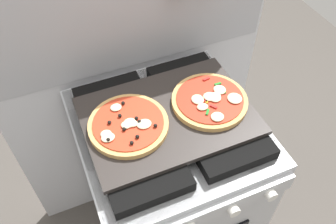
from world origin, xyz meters
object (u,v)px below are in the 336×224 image
(stove, at_px, (168,187))
(pizza_left, at_px, (128,124))
(pizza_right, at_px, (210,100))
(baking_tray, at_px, (168,116))

(stove, distance_m, pizza_left, 0.50)
(pizza_left, relative_size, pizza_right, 1.00)
(stove, relative_size, pizza_left, 3.60)
(baking_tray, relative_size, pizza_left, 2.16)
(baking_tray, bearing_deg, stove, -90.00)
(pizza_right, bearing_deg, pizza_left, 178.34)
(stove, xyz_separation_m, baking_tray, (0.00, 0.00, 0.46))
(pizza_right, bearing_deg, stove, 177.15)
(baking_tray, bearing_deg, pizza_right, -3.49)
(pizza_left, xyz_separation_m, pizza_right, (0.28, -0.01, 0.00))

